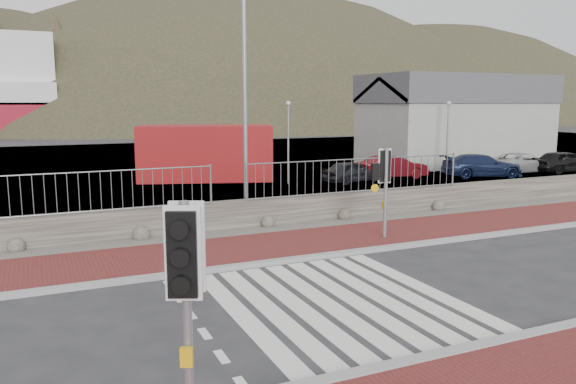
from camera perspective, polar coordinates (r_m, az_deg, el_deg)
name	(u,v)px	position (r m, az deg, el deg)	size (l,w,h in m)	color
ground	(338,301)	(11.91, 5.13, -10.95)	(220.00, 220.00, 0.00)	#28282B
sidewalk_far	(260,248)	(15.80, -2.90, -5.70)	(40.00, 3.00, 0.08)	maroon
kerb_near	(430,358)	(9.60, 14.27, -16.02)	(40.00, 0.25, 0.12)	gray
kerb_far	(281,261)	(14.46, -0.73, -7.06)	(40.00, 0.25, 0.12)	gray
zebra_crossing	(338,300)	(11.91, 5.13, -10.92)	(4.62, 5.60, 0.01)	silver
gravel_strip	(236,233)	(17.62, -5.27, -4.19)	(40.00, 1.50, 0.06)	#59544C
stone_wall	(228,215)	(18.27, -6.11, -2.38)	(40.00, 0.60, 0.90)	#403B34
railing	(229,174)	(17.91, -6.03, 1.83)	(18.07, 0.07, 1.22)	gray
quay	(130,165)	(38.26, -15.75, 2.69)	(120.00, 40.00, 0.50)	#4C4C4F
water	(85,136)	(72.96, -19.88, 5.41)	(220.00, 50.00, 0.05)	#3F4C54
harbor_building	(456,119)	(39.12, 16.68, 7.09)	(12.20, 6.20, 5.80)	#9E9E99
hills_backdrop	(122,260)	(102.08, -16.49, -6.64)	(254.00, 90.00, 100.00)	#272D1B
traffic_signal_near	(186,270)	(6.75, -10.33, -7.84)	(0.49, 0.40, 2.96)	gray
traffic_signal_far	(385,173)	(16.80, 9.82, 1.88)	(0.67, 0.33, 2.74)	gray
streetlight	(249,78)	(19.05, -4.03, 11.47)	(1.83, 0.47, 8.64)	gray
shipping_container	(206,153)	(29.94, -8.35, 3.98)	(6.88, 2.86, 2.86)	maroon
car_a	(351,172)	(28.84, 6.46, 2.07)	(1.32, 3.27, 1.12)	black
car_b	(393,167)	(30.64, 10.61, 2.51)	(1.31, 3.76, 1.24)	#510B11
car_c	(482,166)	(32.47, 19.09, 2.54)	(1.76, 4.33, 1.26)	#121B3A
car_d	(523,163)	(35.41, 22.73, 2.76)	(1.92, 4.16, 1.16)	#A4A4A4
car_e	(564,162)	(36.30, 26.21, 2.79)	(1.53, 3.81, 1.30)	black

